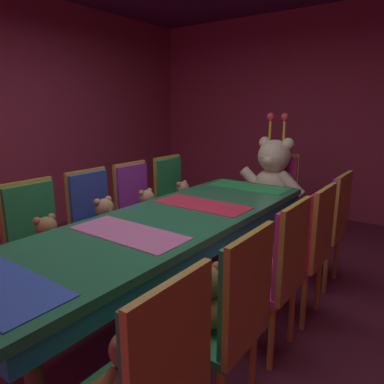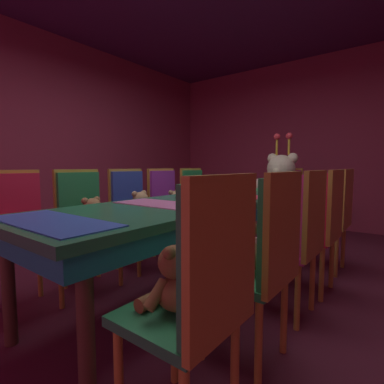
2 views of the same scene
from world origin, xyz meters
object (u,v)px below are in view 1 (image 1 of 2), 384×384
Objects in this scene: teddy_right_1 at (206,300)px; teddy_left_1 at (48,239)px; chair_left_3 at (137,203)px; teddy_right_0 at (127,367)px; chair_left_1 at (36,234)px; chair_right_2 at (280,264)px; teddy_left_2 at (106,219)px; teddy_left_4 at (183,196)px; banquet_table at (170,228)px; chair_right_3 at (310,240)px; teddy_right_3 at (290,238)px; throne_chair at (278,187)px; teddy_right_4 at (313,217)px; king_teddy_bear at (273,175)px; chair_left_2 at (94,215)px; chair_right_1 at (233,310)px; chair_right_4 at (331,219)px; teddy_right_2 at (257,258)px; chair_left_4 at (173,192)px; chair_right_0 at (156,378)px; teddy_left_3 at (148,206)px.

teddy_left_1 is at bearing -1.40° from teddy_right_1.
chair_left_3 is 3.54× the size of teddy_right_0.
chair_left_1 is 1.74m from chair_right_2.
teddy_left_2 is 1.06m from teddy_left_4.
teddy_right_0 is (0.69, -1.09, -0.08)m from banquet_table.
chair_right_3 reaches higher than teddy_right_3.
throne_chair reaches higher than teddy_left_4.
teddy_right_4 is (0.68, 1.10, -0.07)m from banquet_table.
teddy_right_0 is 2.98m from king_teddy_bear.
teddy_right_3 is (1.55, 0.50, -0.02)m from chair_left_2.
chair_right_2 is at bearing 0.10° from teddy_left_2.
chair_left_2 is 1.00× the size of king_teddy_bear.
chair_left_2 reaches higher than teddy_right_0.
chair_right_1 is (1.55, -0.58, 0.00)m from teddy_left_2.
chair_left_3 is at bearing 148.42° from banquet_table.
banquet_table is 8.47× the size of teddy_right_1.
chair_left_2 is (-0.17, 0.55, 0.01)m from teddy_left_1.
teddy_left_1 is 0.32× the size of throne_chair.
banquet_table is at bearing 36.23° from teddy_right_3.
teddy_right_2 is at bearing 82.30° from chair_right_4.
teddy_left_2 is 0.34× the size of chair_left_4.
teddy_right_2 is 0.35× the size of king_teddy_bear.
teddy_left_1 is at bearing 21.98° from teddy_right_2.
teddy_right_0 is 0.55m from chair_right_1.
chair_left_1 is at bearing 32.00° from chair_right_3.
king_teddy_bear reaches higher than chair_left_4.
teddy_left_4 is at bearing -37.75° from throne_chair.
chair_left_2 is 2.14m from throne_chair.
teddy_left_2 is (-0.02, 0.55, 0.01)m from teddy_left_1.
teddy_right_2 reaches higher than teddy_left_2.
teddy_left_2 is 1.51m from teddy_right_1.
king_teddy_bear is (-0.84, 1.28, 0.18)m from chair_right_3.
throne_chair is at bearing -59.99° from chair_right_3.
teddy_left_1 is 1.74m from teddy_right_3.
king_teddy_bear is (0.70, 0.73, 0.19)m from teddy_left_4.
chair_right_4 is 0.15m from teddy_right_4.
teddy_right_3 reaches higher than teddy_left_4.
teddy_left_1 is (-0.69, -0.53, -0.07)m from banquet_table.
chair_left_3 reaches higher than teddy_right_4.
banquet_table is at bearing -0.00° from king_teddy_bear.
teddy_left_4 is at bearing -54.85° from chair_right_0.
chair_left_1 is 2.33m from chair_right_4.
chair_right_1 is 0.15m from teddy_right_1.
chair_left_4 is 1.77m from chair_right_3.
chair_left_4 reaches higher than teddy_left_3.
chair_left_4 is at bearing -18.40° from chair_right_3.
chair_right_1 is at bearing -105.79° from teddy_right_0.
teddy_right_3 is (-0.14, 0.00, -0.02)m from chair_right_3.
chair_right_3 is (1.53, 1.05, 0.01)m from teddy_left_1.
chair_right_1 is 1.67m from chair_right_4.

